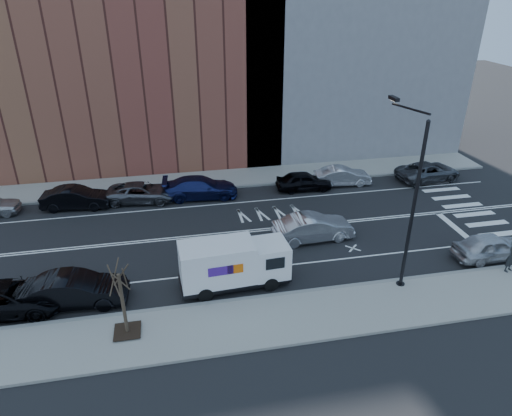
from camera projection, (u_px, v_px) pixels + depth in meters
name	position (u px, v px, depth m)	size (l,w,h in m)	color
ground	(246.00, 231.00, 29.49)	(120.00, 120.00, 0.00)	black
sidewalk_near	(278.00, 319.00, 21.74)	(44.00, 3.60, 0.15)	gray
sidewalk_far	(227.00, 178.00, 37.18)	(44.00, 3.60, 0.15)	gray
curb_near	(270.00, 296.00, 23.32)	(44.00, 0.25, 0.17)	gray
curb_far	(230.00, 187.00, 35.59)	(44.00, 0.25, 0.17)	gray
crosswalk	(468.00, 210.00, 32.28)	(3.00, 14.00, 0.01)	white
road_markings	(246.00, 231.00, 29.49)	(40.00, 8.60, 0.01)	white
bldg_brick	(114.00, 29.00, 36.85)	(26.00, 10.00, 22.00)	brown
bldg_concrete	(349.00, 0.00, 39.44)	(20.00, 10.00, 26.00)	slate
streetlight	(410.00, 196.00, 22.38)	(0.44, 4.02, 9.34)	black
street_tree	(124.00, 310.00, 20.26)	(1.20, 1.20, 3.75)	black
fedex_van	(233.00, 264.00, 23.68)	(5.87, 2.33, 2.63)	black
far_parked_b	(76.00, 198.00, 32.23)	(1.64, 4.70, 1.55)	black
far_parked_c	(142.00, 192.00, 33.26)	(2.30, 4.98, 1.38)	#53555B
far_parked_d	(200.00, 187.00, 33.80)	(2.23, 5.48, 1.59)	navy
far_parked_e	(304.00, 181.00, 35.07)	(1.72, 4.27, 1.45)	black
far_parked_f	(342.00, 176.00, 35.94)	(1.53, 4.39, 1.45)	silver
far_parked_g	(428.00, 171.00, 36.79)	(2.42, 5.25, 1.46)	#4A4C51
driving_sedan	(313.00, 228.00, 28.27)	(1.74, 4.98, 1.64)	#AEAEB3
near_parked_rear_a	(75.00, 290.00, 22.56)	(1.76, 5.06, 1.67)	black
near_parked_rear_b	(8.00, 298.00, 22.12)	(2.52, 5.47, 1.52)	black
near_parked_front	(492.00, 247.00, 26.34)	(1.81, 4.51, 1.54)	silver
pedestrian	(512.00, 256.00, 24.84)	(0.69, 0.45, 1.89)	black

